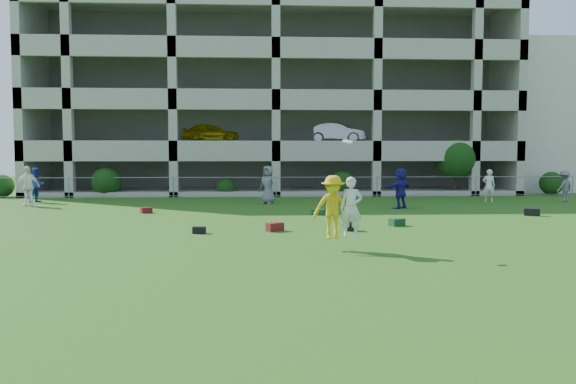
{
  "coord_description": "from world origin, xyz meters",
  "views": [
    {
      "loc": [
        -1.09,
        -13.96,
        2.59
      ],
      "look_at": [
        -0.17,
        3.0,
        1.4
      ],
      "focal_mm": 35.0,
      "sensor_mm": 36.0,
      "label": 1
    }
  ],
  "objects": [
    {
      "name": "frisbee_contest",
      "position": [
        1.02,
        0.72,
        1.15
      ],
      "size": [
        1.38,
        0.72,
        2.64
      ],
      "color": "gold",
      "rests_on": "ground"
    },
    {
      "name": "bag_black_b",
      "position": [
        -2.98,
        4.05,
        0.11
      ],
      "size": [
        0.42,
        0.29,
        0.22
      ],
      "primitive_type": "cube",
      "rotation": [
        0.0,
        0.0,
        -0.11
      ],
      "color": "black",
      "rests_on": "ground"
    },
    {
      "name": "crate_d",
      "position": [
        1.98,
        4.42,
        0.15
      ],
      "size": [
        0.38,
        0.38,
        0.3
      ],
      "primitive_type": "cube",
      "rotation": [
        0.0,
        0.0,
        -0.1
      ],
      "color": "black",
      "rests_on": "ground"
    },
    {
      "name": "shrub_row",
      "position": [
        4.59,
        19.7,
        1.51
      ],
      "size": [
        34.38,
        2.52,
        3.5
      ],
      "color": "#163D11",
      "rests_on": "ground"
    },
    {
      "name": "bystander_f",
      "position": [
        15.03,
        14.63,
        0.83
      ],
      "size": [
        1.23,
        1.04,
        1.66
      ],
      "primitive_type": "imported",
      "rotation": [
        0.0,
        0.0,
        3.62
      ],
      "color": "slate",
      "rests_on": "ground"
    },
    {
      "name": "bystander_b",
      "position": [
        -12.23,
        13.79,
        0.97
      ],
      "size": [
        1.15,
        0.49,
        1.95
      ],
      "primitive_type": "imported",
      "rotation": [
        0.0,
        0.0,
        0.01
      ],
      "color": "white",
      "rests_on": "ground"
    },
    {
      "name": "bystander_c",
      "position": [
        -0.57,
        14.52,
        0.97
      ],
      "size": [
        1.12,
        1.06,
        1.93
      ],
      "primitive_type": "imported",
      "rotation": [
        0.0,
        0.0,
        -0.65
      ],
      "color": "slate",
      "rests_on": "ground"
    },
    {
      "name": "bag_green_g",
      "position": [
        1.43,
        9.18,
        0.12
      ],
      "size": [
        0.58,
        0.48,
        0.25
      ],
      "primitive_type": "cube",
      "rotation": [
        0.0,
        0.0,
        -0.41
      ],
      "color": "#143817",
      "rests_on": "ground"
    },
    {
      "name": "stucco_building",
      "position": [
        23.0,
        28.0,
        5.0
      ],
      "size": [
        16.0,
        14.0,
        10.0
      ],
      "primitive_type": "cube",
      "color": "beige",
      "rests_on": "ground"
    },
    {
      "name": "bystander_d",
      "position": [
        5.54,
        11.73,
        0.95
      ],
      "size": [
        1.73,
        1.52,
        1.9
      ],
      "primitive_type": "imported",
      "rotation": [
        0.0,
        0.0,
        3.8
      ],
      "color": "navy",
      "rests_on": "ground"
    },
    {
      "name": "ground",
      "position": [
        0.0,
        0.0,
        0.0
      ],
      "size": [
        100.0,
        100.0,
        0.0
      ],
      "primitive_type": "plane",
      "color": "#235114",
      "rests_on": "ground"
    },
    {
      "name": "bag_red_a",
      "position": [
        -0.53,
        4.45,
        0.14
      ],
      "size": [
        0.63,
        0.55,
        0.28
      ],
      "primitive_type": "cube",
      "rotation": [
        0.0,
        0.0,
        0.57
      ],
      "color": "#591A0F",
      "rests_on": "ground"
    },
    {
      "name": "bag_black_e",
      "position": [
        10.2,
        8.43,
        0.15
      ],
      "size": [
        0.67,
        0.56,
        0.3
      ],
      "primitive_type": "cube",
      "rotation": [
        0.0,
        0.0,
        -0.52
      ],
      "color": "black",
      "rests_on": "ground"
    },
    {
      "name": "bag_red_f",
      "position": [
        -5.88,
        10.34,
        0.12
      ],
      "size": [
        0.53,
        0.47,
        0.24
      ],
      "primitive_type": "cube",
      "rotation": [
        0.0,
        0.0,
        0.55
      ],
      "color": "#5E1014",
      "rests_on": "ground"
    },
    {
      "name": "bystander_a",
      "position": [
        -12.62,
        15.95,
        0.91
      ],
      "size": [
        1.01,
        1.1,
        1.82
      ],
      "primitive_type": "imported",
      "rotation": [
        0.0,
        0.0,
        1.1
      ],
      "color": "#203897",
      "rests_on": "ground"
    },
    {
      "name": "parking_garage",
      "position": [
        -0.0,
        27.7,
        6.01
      ],
      "size": [
        30.0,
        14.0,
        12.0
      ],
      "color": "#9E998C",
      "rests_on": "ground"
    },
    {
      "name": "bag_green_c",
      "position": [
        3.84,
        5.57,
        0.13
      ],
      "size": [
        0.6,
        0.52,
        0.26
      ],
      "primitive_type": "cube",
      "rotation": [
        0.0,
        0.0,
        0.42
      ],
      "color": "#123216",
      "rests_on": "ground"
    },
    {
      "name": "bystander_e",
      "position": [
        11.12,
        15.01,
        0.86
      ],
      "size": [
        0.72,
        0.58,
        1.72
      ],
      "primitive_type": "imported",
      "rotation": [
        0.0,
        0.0,
        2.83
      ],
      "color": "white",
      "rests_on": "ground"
    },
    {
      "name": "fence",
      "position": [
        0.0,
        19.0,
        0.61
      ],
      "size": [
        36.06,
        0.06,
        1.2
      ],
      "color": "gray",
      "rests_on": "ground"
    }
  ]
}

